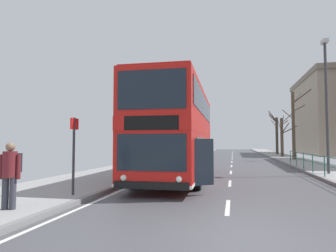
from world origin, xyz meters
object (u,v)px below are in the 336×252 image
bare_tree_far_02 (294,123)px  background_building_00 (333,115)px  bare_tree_far_01 (282,136)px  pedestrian_with_backpack (10,170)px  double_decker_bus_main (179,132)px  bare_tree_far_00 (277,134)px  street_lamp_far_side (326,95)px  bus_stop_sign_near (74,147)px

bare_tree_far_02 → background_building_00: bearing=62.6°
bare_tree_far_02 → bare_tree_far_01: bearing=91.8°
pedestrian_with_backpack → bare_tree_far_02: bare_tree_far_02 is taller
double_decker_bus_main → pedestrian_with_backpack: (-2.80, -8.06, -1.21)m
bare_tree_far_00 → bare_tree_far_02: size_ratio=0.93×
pedestrian_with_backpack → double_decker_bus_main: bearing=70.9°
double_decker_bus_main → pedestrian_with_backpack: double_decker_bus_main is taller
street_lamp_far_side → bare_tree_far_00: bearing=87.7°
bus_stop_sign_near → background_building_00: bearing=63.4°
pedestrian_with_backpack → bare_tree_far_01: 31.97m
double_decker_bus_main → bus_stop_sign_near: double_decker_bus_main is taller
double_decker_bus_main → bare_tree_far_02: size_ratio=1.67×
bare_tree_far_01 → bare_tree_far_02: size_ratio=0.76×
bare_tree_far_00 → background_building_00: background_building_00 is taller
double_decker_bus_main → bus_stop_sign_near: size_ratio=4.57×
double_decker_bus_main → bare_tree_far_01: bare_tree_far_01 is taller
street_lamp_far_side → bus_stop_sign_near: bearing=-138.8°
bare_tree_far_02 → background_building_00: 18.61m
double_decker_bus_main → background_building_00: bearing=62.4°
pedestrian_with_backpack → bare_tree_far_02: 26.78m
bare_tree_far_00 → double_decker_bus_main: bearing=-106.3°
bus_stop_sign_near → bare_tree_far_01: (10.60, 27.81, 0.92)m
double_decker_bus_main → bus_stop_sign_near: 6.39m
double_decker_bus_main → bare_tree_far_02: bearing=62.2°
street_lamp_far_side → bare_tree_far_00: size_ratio=1.16×
street_lamp_far_side → bare_tree_far_00: street_lamp_far_side is taller
double_decker_bus_main → pedestrian_with_backpack: bearing=-109.1°
background_building_00 → bare_tree_far_00: bearing=-161.9°
bare_tree_far_01 → background_building_00: bearing=50.8°
double_decker_bus_main → bare_tree_far_01: (8.30, 21.89, 0.27)m
pedestrian_with_backpack → bare_tree_far_02: bearing=65.0°
bus_stop_sign_near → bare_tree_far_01: size_ratio=0.48×
bare_tree_far_01 → bus_stop_sign_near: bearing=-110.9°
street_lamp_far_side → double_decker_bus_main: bearing=-160.0°
bus_stop_sign_near → bare_tree_far_00: size_ratio=0.39×
street_lamp_far_side → background_building_00: background_building_00 is taller
pedestrian_with_backpack → bare_tree_far_00: bearing=73.1°
bus_stop_sign_near → bare_tree_far_02: bare_tree_far_02 is taller
bus_stop_sign_near → street_lamp_far_side: 13.48m
double_decker_bus_main → street_lamp_far_side: size_ratio=1.55×
bus_stop_sign_near → bare_tree_far_02: 24.61m
double_decker_bus_main → bare_tree_far_00: bearing=73.7°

